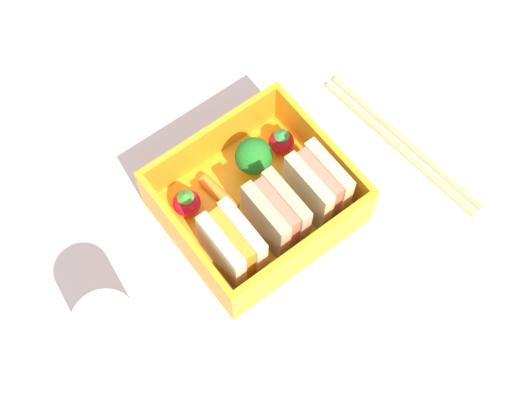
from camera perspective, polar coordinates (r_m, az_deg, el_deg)
name	(u,v)px	position (r cm, az deg, el deg)	size (l,w,h in cm)	color
ground_plane	(256,215)	(67.90, 0.00, -1.32)	(120.00, 120.00, 2.00)	beige
bento_tray	(256,209)	(66.43, 0.00, -0.77)	(15.89, 14.39, 1.20)	orange
bento_rim	(256,195)	(63.70, 0.00, 0.35)	(15.89, 14.39, 4.83)	orange
sandwich_left	(317,186)	(63.61, 4.92, 1.07)	(3.34, 5.66, 6.11)	#D8BF88
sandwich_center_left	(276,215)	(62.20, 1.58, -1.27)	(3.34, 5.66, 6.11)	tan
sandwich_center	(232,245)	(61.12, -1.90, -3.71)	(3.34, 5.66, 6.11)	beige
strawberry_left	(281,141)	(67.52, 2.04, 4.65)	(2.45, 2.45, 3.05)	red
broccoli_floret	(254,157)	(65.14, -0.19, 3.40)	(3.50, 3.50, 4.51)	#84C26F
carrot_stick_far_left	(219,193)	(65.90, -2.99, 0.45)	(1.12, 1.12, 4.40)	orange
strawberry_far_left	(187,202)	(64.79, -5.58, -0.28)	(2.57, 2.57, 3.17)	red
chopstick_pair	(402,143)	(71.37, 11.60, 4.44)	(3.36, 19.87, 0.70)	tan
drinking_glass	(114,336)	(59.51, -11.28, -10.71)	(5.08, 5.08, 9.05)	white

